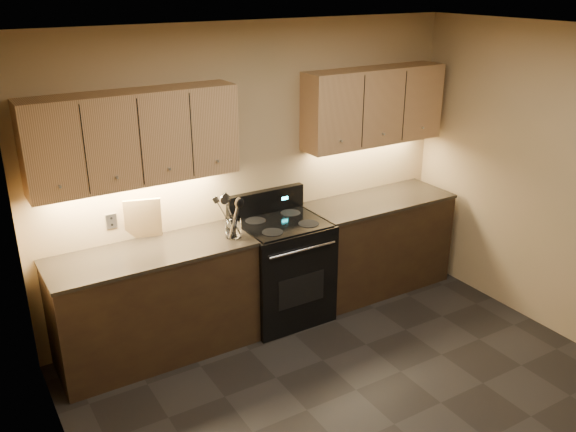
{
  "coord_description": "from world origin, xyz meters",
  "views": [
    {
      "loc": [
        -2.42,
        -2.54,
        2.94
      ],
      "look_at": [
        0.01,
        1.45,
        1.08
      ],
      "focal_mm": 38.0,
      "sensor_mm": 36.0,
      "label": 1
    }
  ],
  "objects": [
    {
      "name": "wall_left",
      "position": [
        -2.0,
        0.0,
        1.3
      ],
      "size": [
        0.04,
        4.0,
        2.6
      ],
      "primitive_type": "cube",
      "color": "tan",
      "rests_on": "ground"
    },
    {
      "name": "stove",
      "position": [
        0.08,
        1.68,
        0.48
      ],
      "size": [
        0.76,
        0.68,
        1.14
      ],
      "color": "black",
      "rests_on": "ground"
    },
    {
      "name": "upper_cab_left",
      "position": [
        -1.1,
        1.85,
        1.8
      ],
      "size": [
        1.6,
        0.3,
        0.7
      ],
      "primitive_type": "cube",
      "color": "tan",
      "rests_on": "wall_back"
    },
    {
      "name": "steel_skimmer",
      "position": [
        -0.38,
        1.61,
        1.14
      ],
      "size": [
        0.22,
        0.12,
        0.39
      ],
      "primitive_type": null,
      "rotation": [
        0.03,
        -0.34,
        0.09
      ],
      "color": "silver",
      "rests_on": "utensil_crock"
    },
    {
      "name": "cutting_board",
      "position": [
        -1.06,
        1.94,
        1.11
      ],
      "size": [
        0.31,
        0.19,
        0.36
      ],
      "primitive_type": "cube",
      "rotation": [
        0.25,
        0.0,
        -0.28
      ],
      "color": "tan",
      "rests_on": "counter_left"
    },
    {
      "name": "upper_cab_right",
      "position": [
        1.18,
        1.85,
        1.8
      ],
      "size": [
        1.44,
        0.3,
        0.7
      ],
      "primitive_type": "cube",
      "color": "tan",
      "rests_on": "wall_back"
    },
    {
      "name": "outlet_plate",
      "position": [
        -1.3,
        1.99,
        1.12
      ],
      "size": [
        0.08,
        0.01,
        0.12
      ],
      "primitive_type": "cube",
      "color": "#B2B5BA",
      "rests_on": "wall_back"
    },
    {
      "name": "floor",
      "position": [
        0.0,
        0.0,
        0.0
      ],
      "size": [
        4.0,
        4.0,
        0.0
      ],
      "primitive_type": "plane",
      "color": "black",
      "rests_on": "ground"
    },
    {
      "name": "black_turner",
      "position": [
        -0.41,
        1.58,
        1.14
      ],
      "size": [
        0.16,
        0.16,
        0.4
      ],
      "primitive_type": null,
      "rotation": [
        -0.2,
        -0.11,
        0.32
      ],
      "color": "black",
      "rests_on": "utensil_crock"
    },
    {
      "name": "counter_left",
      "position": [
        -1.1,
        1.7,
        0.47
      ],
      "size": [
        1.62,
        0.62,
        0.93
      ],
      "color": "black",
      "rests_on": "ground"
    },
    {
      "name": "wooden_spoon",
      "position": [
        -0.46,
        1.59,
        1.11
      ],
      "size": [
        0.15,
        0.07,
        0.33
      ],
      "primitive_type": null,
      "rotation": [
        0.02,
        0.28,
        0.13
      ],
      "color": "tan",
      "rests_on": "utensil_crock"
    },
    {
      "name": "utensil_crock",
      "position": [
        -0.42,
        1.61,
        1.01
      ],
      "size": [
        0.17,
        0.17,
        0.16
      ],
      "color": "white",
      "rests_on": "counter_left"
    },
    {
      "name": "black_spoon",
      "position": [
        -0.42,
        1.62,
        1.12
      ],
      "size": [
        0.09,
        0.18,
        0.36
      ],
      "primitive_type": null,
      "rotation": [
        0.32,
        0.11,
        -0.08
      ],
      "color": "black",
      "rests_on": "utensil_crock"
    },
    {
      "name": "ceiling",
      "position": [
        0.0,
        0.0,
        2.6
      ],
      "size": [
        4.0,
        4.0,
        0.0
      ],
      "primitive_type": "plane",
      "rotation": [
        3.14,
        0.0,
        0.0
      ],
      "color": "silver",
      "rests_on": "wall_back"
    },
    {
      "name": "steel_spatula",
      "position": [
        -0.4,
        1.62,
        1.14
      ],
      "size": [
        0.26,
        0.14,
        0.39
      ],
      "primitive_type": null,
      "rotation": [
        -0.0,
        -0.45,
        -0.23
      ],
      "color": "silver",
      "rests_on": "utensil_crock"
    },
    {
      "name": "wall_back",
      "position": [
        0.0,
        2.0,
        1.3
      ],
      "size": [
        4.0,
        0.04,
        2.6
      ],
      "primitive_type": "cube",
      "color": "tan",
      "rests_on": "ground"
    },
    {
      "name": "counter_right",
      "position": [
        1.18,
        1.7,
        0.47
      ],
      "size": [
        1.46,
        0.62,
        0.93
      ],
      "color": "black",
      "rests_on": "ground"
    }
  ]
}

